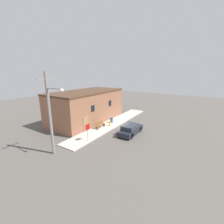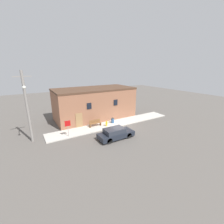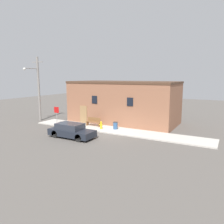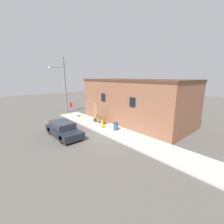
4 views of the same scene
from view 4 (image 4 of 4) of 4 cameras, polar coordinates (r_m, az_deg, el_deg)
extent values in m
plane|color=#56514C|center=(14.35, -3.21, -8.87)|extent=(80.00, 80.00, 0.00)
cube|color=#BCB7AD|center=(15.14, 0.87, -7.38)|extent=(19.87, 2.72, 0.12)
cube|color=#8E5B42|center=(18.43, 8.77, 3.89)|extent=(12.96, 6.17, 4.89)
cube|color=#4C3323|center=(18.19, 9.06, 11.88)|extent=(13.06, 6.27, 0.24)
cube|color=black|center=(17.79, -3.34, 5.60)|extent=(0.70, 0.08, 0.90)
cube|color=black|center=(14.54, 7.80, 3.76)|extent=(0.70, 0.08, 0.90)
cube|color=#937047|center=(19.42, -6.22, 0.41)|extent=(1.00, 0.08, 2.20)
cylinder|color=gold|center=(15.88, -3.73, -4.91)|extent=(0.22, 0.22, 0.66)
sphere|color=gold|center=(15.76, -3.76, -3.58)|extent=(0.20, 0.20, 0.20)
cylinder|color=gold|center=(15.98, -4.11, -4.43)|extent=(0.12, 0.10, 0.10)
cylinder|color=gold|center=(15.72, -3.36, -4.71)|extent=(0.12, 0.10, 0.10)
cylinder|color=gray|center=(20.14, -15.19, 0.66)|extent=(0.06, 0.06, 2.08)
cube|color=red|center=(20.00, -15.36, 2.57)|extent=(0.70, 0.02, 0.70)
cube|color=brown|center=(18.08, -6.42, -3.01)|extent=(0.08, 0.44, 0.47)
cube|color=brown|center=(16.81, -3.20, -4.20)|extent=(0.08, 0.44, 0.47)
cube|color=brown|center=(17.36, -4.89, -2.77)|extent=(1.72, 0.44, 0.04)
cube|color=brown|center=(17.41, -4.37, -1.87)|extent=(1.72, 0.04, 0.45)
cylinder|color=#2D517F|center=(15.22, 1.42, -5.57)|extent=(0.47, 0.47, 0.73)
cylinder|color=#2D2D2D|center=(15.10, 1.43, -4.15)|extent=(0.49, 0.49, 0.06)
cylinder|color=gray|center=(23.79, -17.50, 9.50)|extent=(0.28, 0.28, 8.15)
cylinder|color=gray|center=(23.39, -20.31, 15.65)|extent=(0.10, 2.03, 0.10)
sphere|color=silver|center=(23.02, -22.72, 15.25)|extent=(0.32, 0.32, 0.32)
cube|color=gray|center=(23.84, -18.10, 17.72)|extent=(1.80, 0.10, 0.10)
cylinder|color=black|center=(13.89, -12.39, -8.39)|extent=(0.70, 0.20, 0.70)
cylinder|color=black|center=(13.25, -18.62, -9.88)|extent=(0.70, 0.20, 0.70)
cylinder|color=black|center=(16.24, -17.21, -5.47)|extent=(0.70, 0.20, 0.70)
cylinder|color=black|center=(15.70, -22.64, -6.57)|extent=(0.70, 0.20, 0.70)
cube|color=#1E232D|center=(14.69, -17.88, -6.94)|extent=(4.46, 1.83, 0.59)
cube|color=#282D38|center=(14.70, -18.40, -4.58)|extent=(2.46, 1.61, 0.57)
camera|label=1|loc=(30.34, -48.24, 14.04)|focal=24.00mm
camera|label=2|loc=(23.74, -65.68, 12.98)|focal=24.00mm
camera|label=3|loc=(10.32, -131.91, -7.49)|focal=35.00mm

